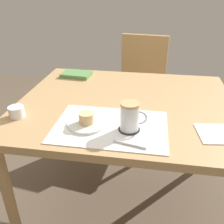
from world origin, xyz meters
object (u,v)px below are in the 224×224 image
pastry_plate (87,124)px  pastry (86,118)px  dining_table (126,115)px  sugar_bowl (17,112)px  small_book (76,74)px  coffee_mug (130,116)px  wooden_chair (140,85)px

pastry_plate → pastry: (0.00, 0.00, 0.03)m
dining_table → sugar_bowl: sugar_bowl is taller
pastry → small_book: (-0.22, 0.59, -0.03)m
sugar_bowl → small_book: bearing=78.8°
dining_table → coffee_mug: coffee_mug is taller
pastry → sugar_bowl: (-0.33, 0.03, -0.01)m
dining_table → sugar_bowl: size_ratio=15.58×
dining_table → sugar_bowl: bearing=-153.2°
wooden_chair → small_book: (-0.39, -0.50, 0.25)m
wooden_chair → sugar_bowl: wooden_chair is taller
coffee_mug → sugar_bowl: bearing=175.9°
pastry_plate → wooden_chair: bearing=81.2°
dining_table → pastry: pastry is taller
wooden_chair → small_book: 0.68m
dining_table → coffee_mug: bearing=-80.8°
pastry_plate → sugar_bowl: sugar_bowl is taller
coffee_mug → pastry: bearing=177.2°
coffee_mug → small_book: coffee_mug is taller
wooden_chair → pastry_plate: bearing=88.8°
pastry_plate → pastry: 0.03m
sugar_bowl → wooden_chair: bearing=64.8°
dining_table → small_book: size_ratio=6.06×
coffee_mug → sugar_bowl: coffee_mug is taller
pastry_plate → small_book: size_ratio=0.91×
wooden_chair → pastry: bearing=88.8°
dining_table → wooden_chair: size_ratio=1.22×
sugar_bowl → small_book: size_ratio=0.39×
dining_table → sugar_bowl: (-0.47, -0.24, 0.10)m
pastry_plate → coffee_mug: 0.19m
sugar_bowl → pastry_plate: bearing=-4.8°
dining_table → pastry_plate: (-0.14, -0.27, 0.09)m
sugar_bowl → coffee_mug: bearing=-4.1°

